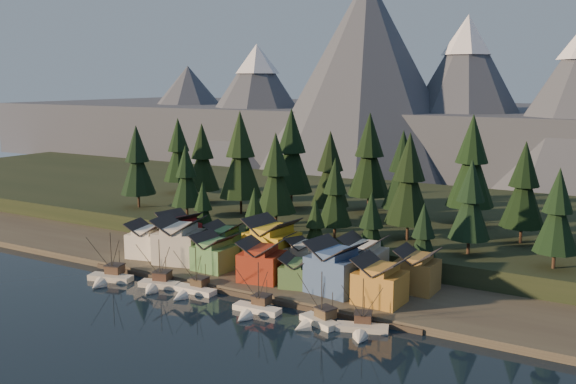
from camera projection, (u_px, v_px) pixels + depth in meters
The scene contains 45 objects.
ground at pixel (190, 319), 119.69m from camera, with size 500.00×500.00×0.00m, color black.
shore_strip at pixel (297, 263), 153.44m from camera, with size 400.00×50.00×1.50m, color #3D352C.
hillside at pixel (378, 216), 195.40m from camera, with size 420.00×100.00×6.00m, color black.
dock at pixel (241, 292), 133.58m from camera, with size 80.00×4.00×1.00m, color #433930.
mountain_ridge at pixel (475, 119), 298.20m from camera, with size 560.00×190.00×90.00m.
boat_0 at pixel (107, 272), 141.17m from camera, with size 10.66×11.19×12.10m.
boat_1 at pixel (157, 278), 136.90m from camera, with size 9.34×9.96×11.60m.
boat_2 at pixel (191, 285), 133.34m from camera, with size 9.89×10.77×10.71m.
boat_4 at pixel (254, 303), 122.19m from camera, with size 9.87×10.70×10.80m.
boat_5 at pixel (316, 314), 116.08m from camera, with size 8.84×9.43×11.04m.
boat_6 at pixel (362, 322), 112.78m from camera, with size 9.92×10.31×10.54m.
house_front_0 at pixel (148, 238), 155.68m from camera, with size 10.20×9.84×8.61m.
house_front_1 at pixel (179, 239), 150.94m from camera, with size 12.34×12.04×10.60m.
house_front_2 at pixel (214, 251), 145.14m from camera, with size 8.63×8.70×8.12m.
house_front_3 at pixel (261, 259), 137.26m from camera, with size 9.86×9.52×8.79m.
house_front_4 at pixel (297, 270), 133.49m from camera, with size 7.84×8.21×6.54m.
house_front_5 at pixel (335, 265), 129.50m from camera, with size 11.34×10.58×10.56m.
house_front_6 at pixel (380, 279), 123.20m from camera, with size 9.25×8.78×8.94m.
house_back_0 at pixel (179, 230), 162.06m from camera, with size 10.19×9.91×9.57m.
house_back_1 at pixel (225, 240), 153.79m from camera, with size 8.77×8.85×8.69m.
house_back_2 at pixel (272, 241), 147.22m from camera, with size 11.71×10.94×11.32m.
house_back_3 at pixel (305, 253), 143.43m from camera, with size 8.21×7.38×8.04m.
house_back_4 at pixel (363, 257), 137.19m from camera, with size 9.01×8.67×9.64m.
house_back_5 at pixel (417, 269), 130.26m from camera, with size 7.92×8.02×8.86m.
tree_hill_0 at pixel (137, 163), 191.50m from camera, with size 10.67×10.67×24.85m.
tree_hill_1 at pixel (202, 159), 199.02m from camera, with size 10.69×10.69×24.91m.
tree_hill_2 at pixel (186, 178), 177.46m from camera, with size 8.86×8.86×20.64m.
tree_hill_3 at pixel (240, 158), 181.75m from camera, with size 12.69×12.69×29.57m.
tree_hill_4 at pixel (291, 154), 190.40m from camera, with size 12.83×12.83×29.88m.
tree_hill_5 at pixel (276, 176), 164.67m from camera, with size 10.70×10.70×24.94m.
tree_hill_6 at pixel (330, 172), 173.38m from camera, with size 10.58×10.58×24.65m.
tree_hill_7 at pixel (335, 194), 154.42m from camera, with size 8.50×8.50×19.80m.
tree_hill_8 at pixel (403, 173), 170.22m from camera, with size 10.76×10.76×25.07m.
tree_hill_9 at pixel (409, 182), 151.72m from camera, with size 11.17×11.17×26.01m.
tree_hill_10 at pixel (471, 164), 168.55m from camera, with size 12.62×12.62×29.40m.
tree_hill_11 at pixel (470, 203), 139.89m from camera, with size 9.11×9.11×21.23m.
tree_hill_12 at pixel (524, 188), 149.14m from camera, with size 10.40×10.40×24.22m.
tree_hill_13 at pixel (557, 214), 129.18m from camera, with size 8.96×8.96×20.87m.
tree_hill_15 at pixel (369, 158), 185.37m from camera, with size 12.41×12.41×28.92m.
tree_hill_16 at pixel (179, 152), 216.48m from camera, with size 10.93×10.93×25.46m.
tree_shore_0 at pixel (203, 211), 165.80m from camera, with size 7.19×7.19×16.74m.
tree_shore_1 at pixel (255, 217), 157.76m from camera, with size 7.15×7.15×16.66m.
tree_shore_2 at pixel (315, 228), 149.33m from camera, with size 6.64×6.64×15.48m.
tree_shore_3 at pixel (371, 228), 142.02m from camera, with size 7.91×7.91×18.42m.
tree_shore_4 at pixel (423, 238), 136.11m from camera, with size 7.33×7.33×17.08m.
Camera 1 is at (73.81, -88.49, 44.10)m, focal length 40.00 mm.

